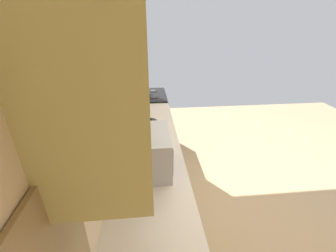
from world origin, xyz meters
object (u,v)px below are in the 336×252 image
at_px(microwave, 146,152).
at_px(kettle, 150,128).
at_px(oven_range, 148,121).
at_px(bowl, 150,122).

bearing_deg(microwave, kettle, -4.75).
distance_m(oven_range, microwave, 1.93).
bearing_deg(bowl, kettle, -180.00).
bearing_deg(oven_range, bowl, -178.77).
bearing_deg(kettle, bowl, 0.00).
height_order(oven_range, bowl, oven_range).
bearing_deg(oven_range, kettle, -179.03).
bearing_deg(bowl, oven_range, 1.23).
relative_size(bowl, kettle, 0.84).
distance_m(oven_range, kettle, 1.36).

